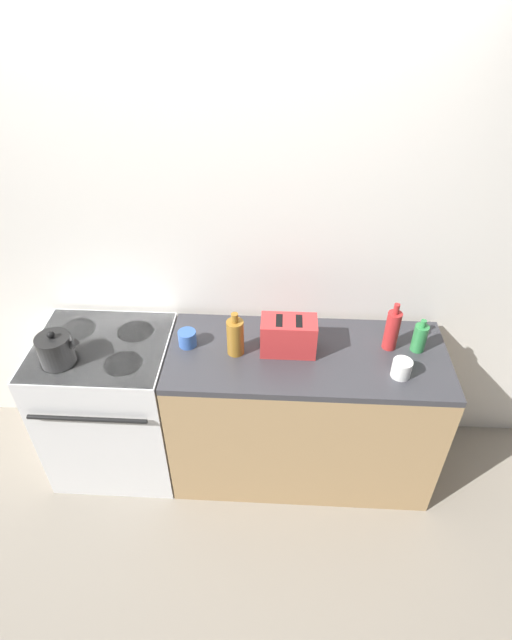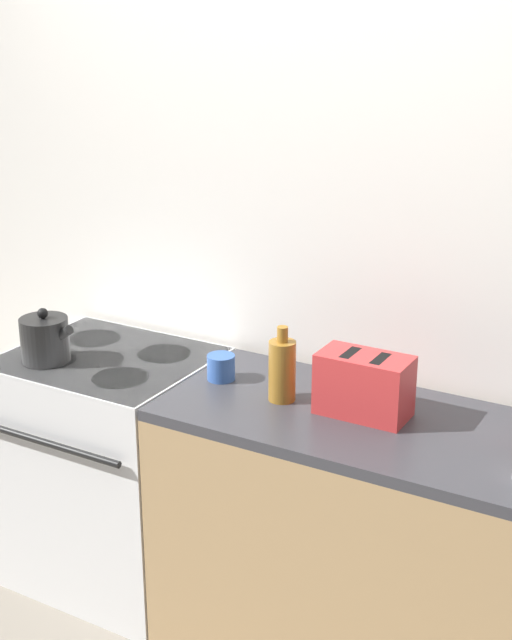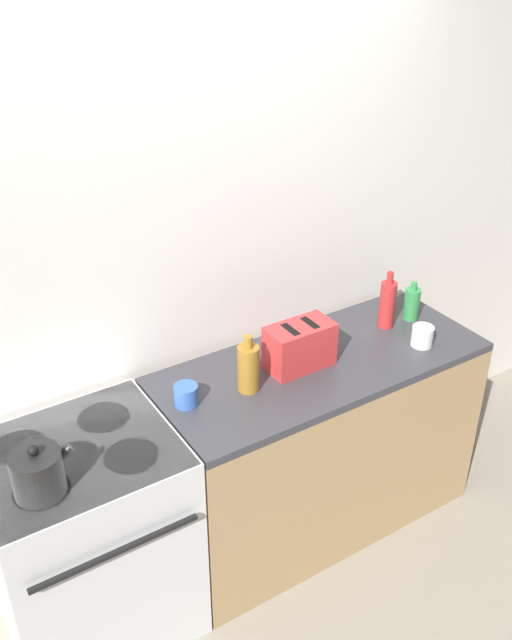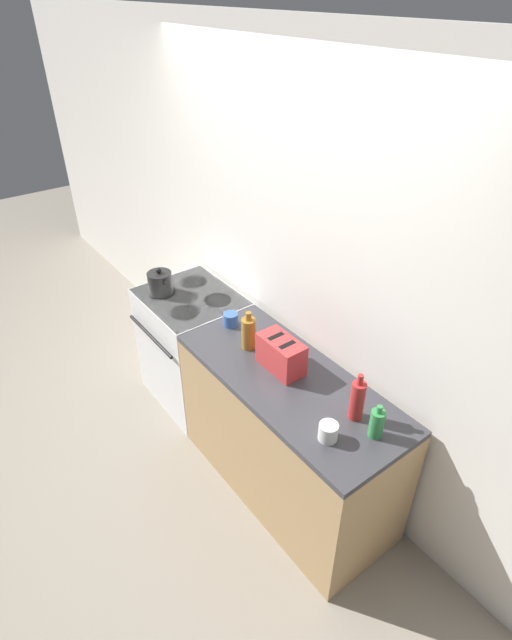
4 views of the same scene
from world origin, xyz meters
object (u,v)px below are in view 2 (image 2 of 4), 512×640
Objects in this scene: kettle at (45,339)px; cup_blue at (221,367)px; bottle_amber at (282,370)px; stove at (113,466)px; toaster at (364,385)px.

cup_blue is (0.62, 0.16, -0.04)m from kettle.
kettle is at bearing -165.16° from cup_blue.
stove is at bearing 179.02° from bottle_amber.
bottle_amber is at bearing -173.80° from toaster.
cup_blue is at bearing 170.17° from bottle_amber.
bottle_amber is (0.88, 0.12, 0.02)m from kettle.
bottle_amber reaches higher than kettle.
bottle_amber is 0.27m from cup_blue.
toaster is (1.14, 0.15, 0.02)m from kettle.
toaster reaches higher than stove.
stove is 9.56× the size of cup_blue.
cup_blue is at bearing 3.95° from stove.
cup_blue is (-0.25, 0.04, -0.06)m from bottle_amber.
kettle is 0.89m from bottle_amber.
toaster is 1.14× the size of bottle_amber.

